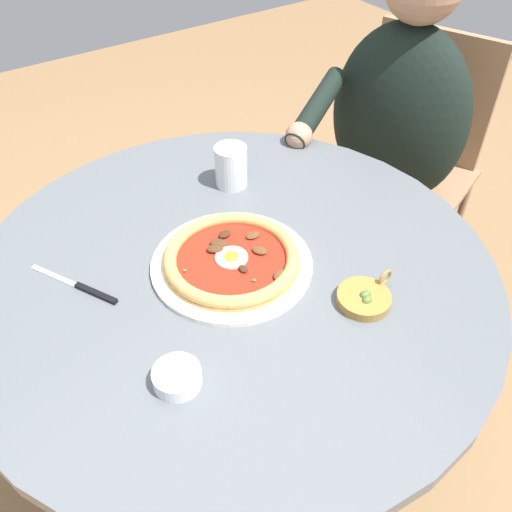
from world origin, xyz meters
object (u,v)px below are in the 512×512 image
(diner_person, at_px, (387,174))
(cafe_chair_diner, at_px, (408,150))
(pizza_on_plate, at_px, (233,260))
(steak_knife, at_px, (85,289))
(ramekin_capers, at_px, (177,377))
(olive_pan, at_px, (365,298))
(dining_table, at_px, (234,315))
(water_glass, at_px, (231,169))

(diner_person, distance_m, cafe_chair_diner, 0.15)
(pizza_on_plate, relative_size, steak_knife, 1.68)
(ramekin_capers, bearing_deg, cafe_chair_diner, 24.46)
(steak_knife, distance_m, olive_pan, 0.51)
(olive_pan, bearing_deg, pizza_on_plate, 123.88)
(pizza_on_plate, distance_m, diner_person, 0.80)
(dining_table, bearing_deg, olive_pan, -55.92)
(pizza_on_plate, distance_m, ramekin_capers, 0.28)
(water_glass, distance_m, olive_pan, 0.45)
(pizza_on_plate, xyz_separation_m, steak_knife, (-0.26, 0.10, -0.01))
(steak_knife, bearing_deg, dining_table, -20.94)
(cafe_chair_diner, bearing_deg, ramekin_capers, -155.54)
(water_glass, distance_m, ramekin_capers, 0.55)
(dining_table, relative_size, pizza_on_plate, 3.30)
(pizza_on_plate, height_order, ramekin_capers, pizza_on_plate)
(ramekin_capers, bearing_deg, water_glass, 48.46)
(diner_person, bearing_deg, steak_knife, -170.40)
(dining_table, distance_m, ramekin_capers, 0.32)
(dining_table, xyz_separation_m, pizza_on_plate, (0.00, -0.00, 0.16))
(cafe_chair_diner, bearing_deg, steak_knife, -169.15)
(olive_pan, bearing_deg, ramekin_capers, 173.91)
(steak_knife, relative_size, olive_pan, 1.51)
(olive_pan, bearing_deg, water_glass, 89.58)
(steak_knife, bearing_deg, water_glass, 18.23)
(pizza_on_plate, relative_size, cafe_chair_diner, 0.35)
(dining_table, xyz_separation_m, water_glass, (0.15, 0.23, 0.19))
(ramekin_capers, bearing_deg, diner_person, 25.20)
(pizza_on_plate, height_order, olive_pan, olive_pan)
(steak_knife, bearing_deg, cafe_chair_diner, 10.85)
(steak_knife, distance_m, cafe_chair_diner, 1.16)
(steak_knife, distance_m, ramekin_capers, 0.28)
(cafe_chair_diner, bearing_deg, dining_table, -160.04)
(ramekin_capers, xyz_separation_m, diner_person, (0.94, 0.44, -0.23))
(diner_person, relative_size, cafe_chair_diner, 1.32)
(steak_knife, height_order, olive_pan, olive_pan)
(water_glass, relative_size, cafe_chair_diner, 0.11)
(pizza_on_plate, relative_size, diner_person, 0.27)
(dining_table, distance_m, pizza_on_plate, 0.16)
(ramekin_capers, height_order, olive_pan, olive_pan)
(cafe_chair_diner, bearing_deg, olive_pan, -143.66)
(pizza_on_plate, bearing_deg, dining_table, 148.74)
(ramekin_capers, distance_m, olive_pan, 0.36)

